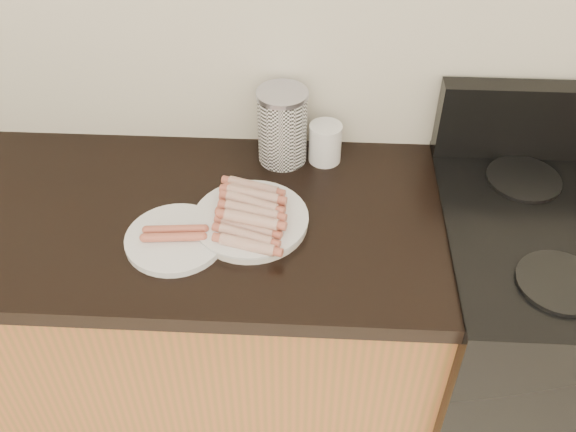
# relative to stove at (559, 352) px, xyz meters

# --- Properties ---
(cabinet_base) EXTENTS (2.20, 0.59, 0.86)m
(cabinet_base) POSITION_rel_stove_xyz_m (-1.48, 0.01, -0.03)
(cabinet_base) COLOR brown
(cabinet_base) RESTS_ON floor
(stove) EXTENTS (0.76, 0.65, 0.91)m
(stove) POSITION_rel_stove_xyz_m (0.00, 0.00, 0.00)
(stove) COLOR black
(stove) RESTS_ON floor
(burner_near_left) EXTENTS (0.18, 0.18, 0.01)m
(burner_near_left) POSITION_rel_stove_xyz_m (-0.17, -0.17, 0.46)
(burner_near_left) COLOR black
(burner_near_left) RESTS_ON stove
(burner_far_left) EXTENTS (0.18, 0.18, 0.01)m
(burner_far_left) POSITION_rel_stove_xyz_m (-0.17, 0.17, 0.46)
(burner_far_left) COLOR black
(burner_far_left) RESTS_ON stove
(main_plate) EXTENTS (0.27, 0.27, 0.02)m
(main_plate) POSITION_rel_stove_xyz_m (-0.82, -0.01, 0.45)
(main_plate) COLOR white
(main_plate) RESTS_ON counter_slab
(side_plate) EXTENTS (0.25, 0.25, 0.02)m
(side_plate) POSITION_rel_stove_xyz_m (-0.99, -0.08, 0.45)
(side_plate) COLOR white
(side_plate) RESTS_ON counter_slab
(hotdog_pile) EXTENTS (0.12, 0.26, 0.05)m
(hotdog_pile) POSITION_rel_stove_xyz_m (-0.82, -0.01, 0.48)
(hotdog_pile) COLOR brown
(hotdog_pile) RESTS_ON main_plate
(plain_sausages) EXTENTS (0.13, 0.06, 0.02)m
(plain_sausages) POSITION_rel_stove_xyz_m (-0.99, -0.08, 0.47)
(plain_sausages) COLOR #AE5C2C
(plain_sausages) RESTS_ON side_plate
(canister) EXTENTS (0.13, 0.13, 0.20)m
(canister) POSITION_rel_stove_xyz_m (-0.77, 0.24, 0.54)
(canister) COLOR white
(canister) RESTS_ON counter_slab
(mug) EXTENTS (0.10, 0.10, 0.10)m
(mug) POSITION_rel_stove_xyz_m (-0.66, 0.24, 0.50)
(mug) COLOR silver
(mug) RESTS_ON counter_slab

